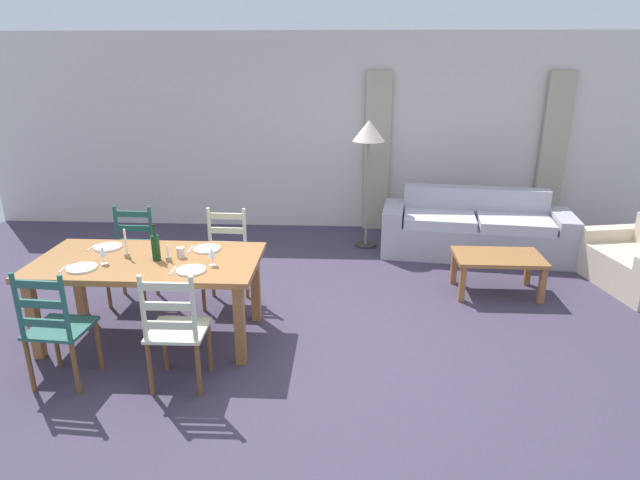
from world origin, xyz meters
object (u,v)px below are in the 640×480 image
dining_chair_near_left (56,328)px  coffee_cup_primary (181,252)px  wine_bottle (156,247)px  wine_glass_near_right (212,253)px  couch (474,231)px  dining_table (148,268)px  dining_chair_near_right (176,330)px  standing_lamp (369,139)px  dining_chair_far_left (132,256)px  wine_glass_near_left (102,252)px  coffee_table (498,261)px  dining_chair_far_right (226,258)px

dining_chair_near_left → coffee_cup_primary: dining_chair_near_left is taller
dining_chair_near_left → wine_bottle: (0.54, 0.72, 0.39)m
wine_glass_near_right → couch: (2.71, 2.46, -0.57)m
dining_table → coffee_cup_primary: coffee_cup_primary is taller
dining_chair_near_right → coffee_cup_primary: dining_chair_near_right is taller
dining_chair_near_right → standing_lamp: bearing=65.3°
dining_chair_far_left → couch: size_ratio=0.41×
wine_glass_near_right → wine_glass_near_left: bearing=-179.1°
wine_glass_near_left → dining_chair_near_left: bearing=-102.6°
dining_table → coffee_table: dining_table is taller
dining_chair_near_right → wine_glass_near_left: size_ratio=5.96×
dining_chair_near_right → dining_chair_far_left: bearing=121.5°
dining_table → dining_chair_far_left: (-0.47, 0.77, -0.19)m
dining_chair_near_right → dining_chair_far_left: same height
wine_bottle → dining_chair_near_left: bearing=-127.1°
dining_chair_far_left → dining_chair_near_left: bearing=-89.4°
dining_chair_far_right → wine_glass_near_left: size_ratio=5.96×
standing_lamp → dining_chair_near_right: bearing=-114.7°
wine_bottle → wine_glass_near_right: wine_bottle is taller
dining_table → wine_glass_near_right: size_ratio=11.80×
dining_table → dining_chair_far_left: bearing=121.3°
wine_glass_near_right → standing_lamp: bearing=63.0°
dining_table → dining_chair_near_right: (0.45, -0.72, -0.19)m
coffee_cup_primary → dining_chair_near_left: bearing=-132.6°
dining_chair_near_left → coffee_table: bearing=26.6°
dining_chair_far_right → standing_lamp: standing_lamp is taller
dining_chair_far_right → standing_lamp: 2.48m
standing_lamp → dining_chair_far_right: bearing=-129.3°
wine_glass_near_right → standing_lamp: (1.35, 2.65, 0.55)m
dining_chair_far_right → standing_lamp: size_ratio=0.59×
dining_chair_far_right → wine_bottle: size_ratio=3.04×
coffee_cup_primary → standing_lamp: bearing=56.0°
dining_chair_far_right → couch: 3.24m
wine_glass_near_left → coffee_cup_primary: size_ratio=1.79×
couch → standing_lamp: 1.77m
dining_chair_near_right → wine_bottle: bearing=116.9°
wine_bottle → wine_glass_near_left: 0.42m
dining_chair_far_left → dining_chair_near_right: bearing=-58.5°
wine_glass_near_left → wine_glass_near_right: same height
dining_chair_near_right → standing_lamp: (1.50, 3.25, 0.93)m
dining_chair_far_right → wine_glass_near_right: bearing=-83.3°
dining_table → coffee_cup_primary: bearing=11.1°
wine_glass_near_right → standing_lamp: size_ratio=0.10×
coffee_cup_primary → coffee_table: 3.22m
dining_chair_near_left → wine_bottle: wine_bottle is taller
dining_chair_near_left → couch: size_ratio=0.41×
dining_table → dining_chair_far_right: 0.92m
dining_table → standing_lamp: size_ratio=1.16×
coffee_table → dining_table: bearing=-161.0°
dining_chair_near_left → dining_chair_far_right: 1.77m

